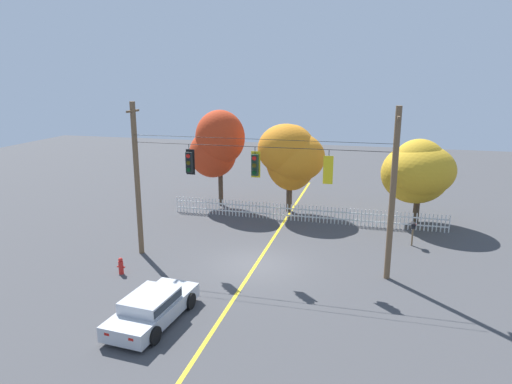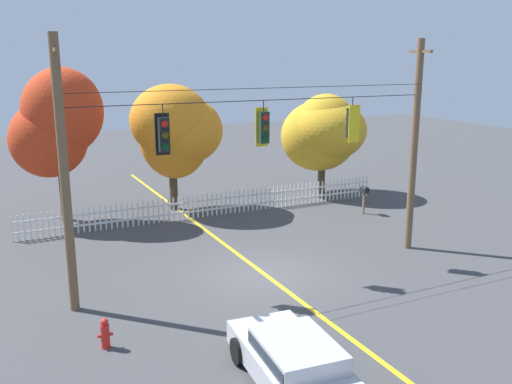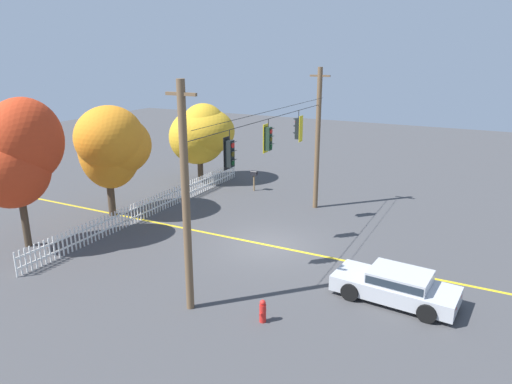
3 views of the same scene
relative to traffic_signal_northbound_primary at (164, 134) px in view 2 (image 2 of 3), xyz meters
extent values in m
plane|color=#424244|center=(3.27, -0.01, -4.86)|extent=(80.00, 80.00, 0.00)
cube|color=gold|center=(3.27, -0.01, -4.85)|extent=(0.16, 36.00, 0.01)
cylinder|color=brown|center=(-2.81, -0.01, -1.03)|extent=(0.26, 0.26, 7.66)
cylinder|color=brown|center=(9.34, -0.01, -1.03)|extent=(0.26, 0.26, 7.66)
cube|color=brown|center=(-2.81, -0.01, 2.35)|extent=(0.10, 1.10, 0.10)
cube|color=brown|center=(9.34, -0.01, 2.35)|extent=(0.10, 1.10, 0.10)
cylinder|color=black|center=(3.27, -0.01, 0.87)|extent=(11.95, 0.02, 0.02)
cylinder|color=black|center=(3.27, -0.26, 1.25)|extent=(11.95, 0.02, 0.02)
cylinder|color=black|center=(0.00, -0.01, 0.68)|extent=(0.03, 0.03, 0.38)
cube|color=black|center=(0.00, 0.12, 0.00)|extent=(0.43, 0.02, 1.22)
cube|color=black|center=(0.00, -0.01, 0.00)|extent=(0.30, 0.24, 0.98)
cylinder|color=red|center=(0.00, -0.14, 0.32)|extent=(0.20, 0.03, 0.20)
cube|color=black|center=(0.00, -0.19, 0.44)|extent=(0.22, 0.12, 0.06)
cylinder|color=#463B09|center=(0.00, -0.14, 0.00)|extent=(0.20, 0.03, 0.20)
cube|color=black|center=(0.00, -0.19, 0.11)|extent=(0.22, 0.12, 0.06)
cylinder|color=#073513|center=(0.00, -0.14, -0.33)|extent=(0.20, 0.03, 0.20)
cube|color=black|center=(0.00, -0.19, -0.22)|extent=(0.22, 0.12, 0.06)
cylinder|color=black|center=(3.22, -0.01, 0.70)|extent=(0.03, 0.03, 0.34)
cube|color=yellow|center=(3.22, 0.12, 0.03)|extent=(0.43, 0.02, 1.22)
cube|color=#1E3323|center=(3.22, -0.01, 0.03)|extent=(0.30, 0.24, 0.99)
cylinder|color=red|center=(3.22, -0.14, 0.36)|extent=(0.20, 0.03, 0.20)
cube|color=#1E3323|center=(3.22, -0.19, 0.47)|extent=(0.22, 0.12, 0.06)
cylinder|color=#463B09|center=(3.22, -0.14, 0.03)|extent=(0.20, 0.03, 0.20)
cube|color=#1E3323|center=(3.22, -0.19, 0.14)|extent=(0.22, 0.12, 0.06)
cylinder|color=#073513|center=(3.22, -0.14, -0.30)|extent=(0.20, 0.03, 0.20)
cube|color=#1E3323|center=(3.22, -0.19, -0.18)|extent=(0.22, 0.12, 0.06)
cylinder|color=black|center=(6.55, -0.01, 0.68)|extent=(0.03, 0.03, 0.37)
cube|color=yellow|center=(6.55, -0.14, -0.01)|extent=(0.43, 0.02, 1.25)
cube|color=black|center=(6.55, -0.01, -0.01)|extent=(0.30, 0.24, 1.01)
cylinder|color=red|center=(6.55, 0.13, 0.33)|extent=(0.20, 0.03, 0.20)
cube|color=black|center=(6.55, 0.17, 0.44)|extent=(0.22, 0.12, 0.06)
cylinder|color=#463B09|center=(6.55, 0.13, -0.01)|extent=(0.20, 0.03, 0.20)
cube|color=black|center=(6.55, 0.17, 0.10)|extent=(0.22, 0.12, 0.06)
cylinder|color=#073513|center=(6.55, 0.13, -0.35)|extent=(0.20, 0.03, 0.20)
cube|color=black|center=(6.55, 0.17, -0.23)|extent=(0.22, 0.12, 0.06)
cube|color=white|center=(-4.04, 7.28, -4.33)|extent=(0.06, 0.04, 1.05)
cube|color=white|center=(-3.82, 7.28, -4.33)|extent=(0.06, 0.04, 1.05)
cube|color=white|center=(-3.59, 7.28, -4.33)|extent=(0.06, 0.04, 1.05)
cube|color=white|center=(-3.36, 7.28, -4.33)|extent=(0.06, 0.04, 1.05)
cube|color=white|center=(-3.14, 7.28, -4.33)|extent=(0.06, 0.04, 1.05)
cube|color=white|center=(-2.91, 7.28, -4.33)|extent=(0.06, 0.04, 1.05)
cube|color=white|center=(-2.69, 7.28, -4.33)|extent=(0.06, 0.04, 1.05)
cube|color=white|center=(-2.46, 7.28, -4.33)|extent=(0.06, 0.04, 1.05)
cube|color=white|center=(-2.24, 7.28, -4.33)|extent=(0.06, 0.04, 1.05)
cube|color=white|center=(-2.01, 7.28, -4.33)|extent=(0.06, 0.04, 1.05)
cube|color=white|center=(-1.78, 7.28, -4.33)|extent=(0.06, 0.04, 1.05)
cube|color=white|center=(-1.56, 7.28, -4.33)|extent=(0.06, 0.04, 1.05)
cube|color=white|center=(-1.33, 7.28, -4.33)|extent=(0.06, 0.04, 1.05)
cube|color=white|center=(-1.11, 7.28, -4.33)|extent=(0.06, 0.04, 1.05)
cube|color=white|center=(-0.88, 7.28, -4.33)|extent=(0.06, 0.04, 1.05)
cube|color=white|center=(-0.65, 7.28, -4.33)|extent=(0.06, 0.04, 1.05)
cube|color=white|center=(-0.43, 7.28, -4.33)|extent=(0.06, 0.04, 1.05)
cube|color=white|center=(-0.20, 7.28, -4.33)|extent=(0.06, 0.04, 1.05)
cube|color=white|center=(0.02, 7.28, -4.33)|extent=(0.06, 0.04, 1.05)
cube|color=white|center=(0.25, 7.28, -4.33)|extent=(0.06, 0.04, 1.05)
cube|color=white|center=(0.47, 7.28, -4.33)|extent=(0.06, 0.04, 1.05)
cube|color=white|center=(0.70, 7.28, -4.33)|extent=(0.06, 0.04, 1.05)
cube|color=white|center=(0.93, 7.28, -4.33)|extent=(0.06, 0.04, 1.05)
cube|color=white|center=(1.15, 7.28, -4.33)|extent=(0.06, 0.04, 1.05)
cube|color=white|center=(1.38, 7.28, -4.33)|extent=(0.06, 0.04, 1.05)
cube|color=white|center=(1.60, 7.28, -4.33)|extent=(0.06, 0.04, 1.05)
cube|color=white|center=(1.83, 7.28, -4.33)|extent=(0.06, 0.04, 1.05)
cube|color=white|center=(2.06, 7.28, -4.33)|extent=(0.06, 0.04, 1.05)
cube|color=white|center=(2.28, 7.28, -4.33)|extent=(0.06, 0.04, 1.05)
cube|color=white|center=(2.51, 7.28, -4.33)|extent=(0.06, 0.04, 1.05)
cube|color=white|center=(2.73, 7.28, -4.33)|extent=(0.06, 0.04, 1.05)
cube|color=white|center=(2.96, 7.28, -4.33)|extent=(0.06, 0.04, 1.05)
cube|color=white|center=(3.18, 7.28, -4.33)|extent=(0.06, 0.04, 1.05)
cube|color=white|center=(3.41, 7.28, -4.33)|extent=(0.06, 0.04, 1.05)
cube|color=white|center=(3.64, 7.28, -4.33)|extent=(0.06, 0.04, 1.05)
cube|color=white|center=(3.86, 7.28, -4.33)|extent=(0.06, 0.04, 1.05)
cube|color=white|center=(4.09, 7.28, -4.33)|extent=(0.06, 0.04, 1.05)
cube|color=white|center=(4.31, 7.28, -4.33)|extent=(0.06, 0.04, 1.05)
cube|color=white|center=(4.54, 7.28, -4.33)|extent=(0.06, 0.04, 1.05)
cube|color=white|center=(4.77, 7.28, -4.33)|extent=(0.06, 0.04, 1.05)
cube|color=white|center=(4.99, 7.28, -4.33)|extent=(0.06, 0.04, 1.05)
cube|color=white|center=(5.22, 7.28, -4.33)|extent=(0.06, 0.04, 1.05)
cube|color=white|center=(5.44, 7.28, -4.33)|extent=(0.06, 0.04, 1.05)
cube|color=white|center=(5.67, 7.28, -4.33)|extent=(0.06, 0.04, 1.05)
cube|color=white|center=(5.89, 7.28, -4.33)|extent=(0.06, 0.04, 1.05)
cube|color=white|center=(6.12, 7.28, -4.33)|extent=(0.06, 0.04, 1.05)
cube|color=white|center=(6.35, 7.28, -4.33)|extent=(0.06, 0.04, 1.05)
cube|color=white|center=(6.57, 7.28, -4.33)|extent=(0.06, 0.04, 1.05)
cube|color=white|center=(6.80, 7.28, -4.33)|extent=(0.06, 0.04, 1.05)
cube|color=white|center=(7.02, 7.28, -4.33)|extent=(0.06, 0.04, 1.05)
cube|color=white|center=(7.25, 7.28, -4.33)|extent=(0.06, 0.04, 1.05)
cube|color=white|center=(7.48, 7.28, -4.33)|extent=(0.06, 0.04, 1.05)
cube|color=white|center=(7.70, 7.28, -4.33)|extent=(0.06, 0.04, 1.05)
cube|color=white|center=(7.93, 7.28, -4.33)|extent=(0.06, 0.04, 1.05)
cube|color=white|center=(8.15, 7.28, -4.33)|extent=(0.06, 0.04, 1.05)
cube|color=white|center=(8.38, 7.28, -4.33)|extent=(0.06, 0.04, 1.05)
cube|color=white|center=(8.61, 7.28, -4.33)|extent=(0.06, 0.04, 1.05)
cube|color=white|center=(8.83, 7.28, -4.33)|extent=(0.06, 0.04, 1.05)
cube|color=white|center=(9.06, 7.28, -4.33)|extent=(0.06, 0.04, 1.05)
cube|color=white|center=(9.28, 7.28, -4.33)|extent=(0.06, 0.04, 1.05)
cube|color=white|center=(9.51, 7.28, -4.33)|extent=(0.06, 0.04, 1.05)
cube|color=white|center=(9.73, 7.28, -4.33)|extent=(0.06, 0.04, 1.05)
cube|color=white|center=(9.96, 7.28, -4.33)|extent=(0.06, 0.04, 1.05)
cube|color=white|center=(10.19, 7.28, -4.33)|extent=(0.06, 0.04, 1.05)
cube|color=white|center=(10.41, 7.28, -4.33)|extent=(0.06, 0.04, 1.05)
cube|color=white|center=(10.64, 7.28, -4.33)|extent=(0.06, 0.04, 1.05)
cube|color=white|center=(10.86, 7.28, -4.33)|extent=(0.06, 0.04, 1.05)
cube|color=white|center=(11.09, 7.28, -4.33)|extent=(0.06, 0.04, 1.05)
cube|color=white|center=(11.32, 7.28, -4.33)|extent=(0.06, 0.04, 1.05)
cube|color=white|center=(11.54, 7.28, -4.33)|extent=(0.06, 0.04, 1.05)
cube|color=white|center=(11.77, 7.28, -4.33)|extent=(0.06, 0.04, 1.05)
cube|color=white|center=(11.99, 7.28, -4.33)|extent=(0.06, 0.04, 1.05)
cube|color=white|center=(12.22, 7.28, -4.33)|extent=(0.06, 0.04, 1.05)
cube|color=white|center=(12.44, 7.28, -4.33)|extent=(0.06, 0.04, 1.05)
cube|color=white|center=(12.67, 7.28, -4.33)|extent=(0.06, 0.04, 1.05)
cube|color=white|center=(12.90, 7.28, -4.33)|extent=(0.06, 0.04, 1.05)
cube|color=white|center=(4.43, 7.31, -4.54)|extent=(16.94, 0.03, 0.08)
cube|color=white|center=(4.43, 7.31, -4.10)|extent=(16.94, 0.03, 0.08)
cylinder|color=#473828|center=(-1.76, 9.58, -3.42)|extent=(0.32, 0.32, 2.87)
ellipsoid|color=red|center=(-2.20, 9.32, -1.20)|extent=(3.22, 2.95, 3.25)
ellipsoid|color=red|center=(-1.82, 9.30, -0.83)|extent=(2.79, 2.46, 2.90)
ellipsoid|color=red|center=(-1.57, 9.09, -0.05)|extent=(3.34, 2.90, 3.66)
cylinder|color=#473828|center=(3.14, 9.21, -3.65)|extent=(0.38, 0.38, 2.41)
ellipsoid|color=orange|center=(3.26, 9.10, -1.20)|extent=(3.37, 3.03, 4.29)
ellipsoid|color=orange|center=(3.60, 8.95, -1.13)|extent=(3.69, 3.52, 3.15)
ellipsoid|color=orange|center=(2.96, 8.76, -0.60)|extent=(3.64, 3.27, 3.23)
cylinder|color=#473828|center=(11.16, 8.91, -3.85)|extent=(0.38, 0.38, 2.01)
ellipsoid|color=gold|center=(10.92, 8.85, -1.79)|extent=(4.06, 3.60, 3.61)
ellipsoid|color=gold|center=(11.16, 8.52, -1.48)|extent=(4.08, 4.03, 3.11)
ellipsoid|color=gold|center=(11.05, 8.48, -1.07)|extent=(3.05, 2.82, 2.88)
cube|color=#B7BABF|center=(0.91, -6.09, -4.41)|extent=(2.06, 4.36, 0.55)
cube|color=#B7BABF|center=(0.89, -6.24, -3.92)|extent=(1.67, 2.15, 0.42)
cube|color=#232D38|center=(0.89, -6.24, -3.92)|extent=(1.70, 2.07, 0.27)
cylinder|color=black|center=(0.17, -4.71, -4.54)|extent=(0.23, 0.65, 0.64)
cylinder|color=black|center=(1.87, -4.86, -4.54)|extent=(0.23, 0.65, 0.64)
cube|color=white|center=(0.62, -3.97, -4.31)|extent=(0.20, 0.06, 0.10)
cube|color=white|center=(1.56, -4.05, -4.31)|extent=(0.20, 0.06, 0.10)
cylinder|color=red|center=(-2.46, -2.61, -4.54)|extent=(0.22, 0.22, 0.63)
sphere|color=red|center=(-2.46, -2.61, -4.17)|extent=(0.20, 0.20, 0.20)
cylinder|color=red|center=(-2.61, -2.61, -4.51)|extent=(0.08, 0.08, 0.08)
cylinder|color=red|center=(-2.31, -2.61, -4.51)|extent=(0.08, 0.08, 0.08)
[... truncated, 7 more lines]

